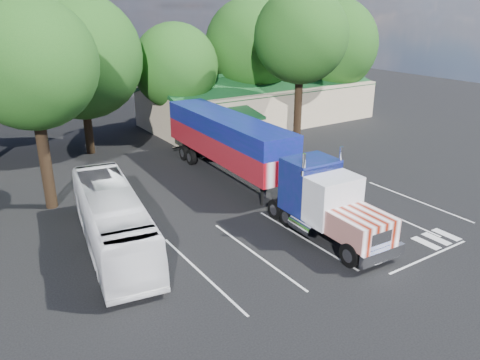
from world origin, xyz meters
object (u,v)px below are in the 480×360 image
tour_bus (112,220)px  silver_sedan (246,138)px  woman (263,186)px  bicycle (245,151)px  semi_truck (248,151)px

tour_bus → silver_sedan: size_ratio=2.53×
woman → silver_sedan: 11.96m
bicycle → tour_bus: tour_bus is taller
semi_truck → woman: 2.69m
semi_truck → woman: (-0.04, -1.88, -1.92)m
semi_truck → silver_sedan: (5.70, 8.62, -1.94)m
silver_sedan → woman: bearing=144.1°
bicycle → semi_truck: bearing=-112.4°
semi_truck → bicycle: semi_truck is taller
semi_truck → silver_sedan: 10.51m
woman → silver_sedan: woman is taller
woman → bicycle: bearing=-58.6°
semi_truck → bicycle: size_ratio=11.94×
woman → tour_bus: 10.67m
woman → silver_sedan: bearing=-61.3°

